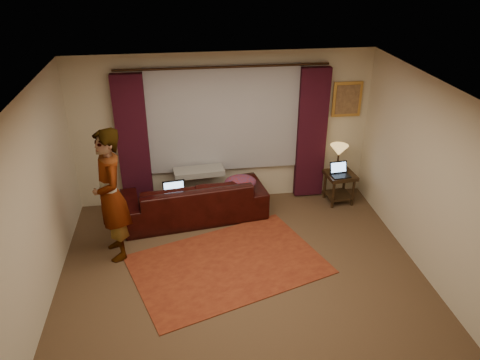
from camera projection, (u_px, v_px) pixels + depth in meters
name	position (u px, v px, depth m)	size (l,w,h in m)	color
floor	(245.00, 288.00, 6.25)	(5.00, 5.00, 0.01)	brown
ceiling	(246.00, 99.00, 5.06)	(5.00, 5.00, 0.02)	silver
wall_back	(224.00, 130.00, 7.86)	(5.00, 0.02, 2.60)	beige
wall_left	(30.00, 218.00, 5.35)	(0.02, 5.00, 2.60)	beige
wall_right	(439.00, 190.00, 5.96)	(0.02, 5.00, 2.60)	beige
sheer_curtain	(224.00, 120.00, 7.72)	(2.50, 0.05, 1.80)	#9F9FA7
drape_left	(133.00, 143.00, 7.63)	(0.50, 0.14, 2.30)	#360C19
drape_right	(311.00, 134.00, 8.00)	(0.50, 0.14, 2.30)	#360C19
curtain_rod	(223.00, 67.00, 7.27)	(0.04, 0.04, 3.40)	black
picture_frame	(347.00, 99.00, 7.88)	(0.50, 0.04, 0.60)	#C48D3C
sofa	(194.00, 192.00, 7.65)	(2.34, 1.01, 0.94)	black
throw_blanket	(198.00, 158.00, 7.69)	(0.83, 0.33, 0.10)	gray
clothing_pile	(240.00, 183.00, 7.69)	(0.53, 0.41, 0.22)	#63283F
laptop_sofa	(175.00, 192.00, 7.36)	(0.36, 0.39, 0.26)	black
area_rug	(228.00, 264.00, 6.69)	(2.61, 1.74, 0.01)	maroon
end_table	(339.00, 188.00, 8.19)	(0.48, 0.48, 0.55)	black
tiffany_lamp	(338.00, 158.00, 8.03)	(0.31, 0.31, 0.49)	olive
laptop_table	(341.00, 170.00, 7.92)	(0.31, 0.34, 0.22)	black
person	(111.00, 196.00, 6.49)	(0.57, 0.57, 1.95)	gray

